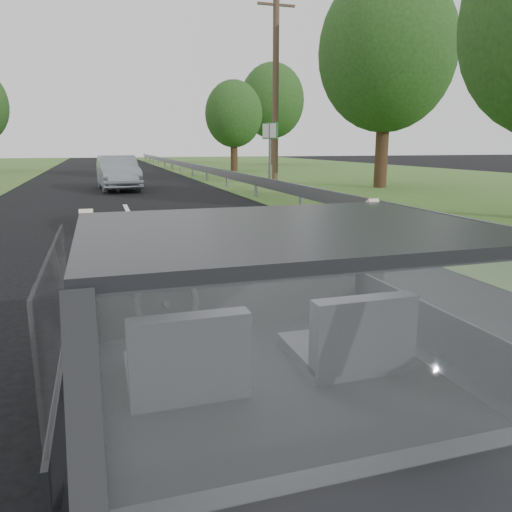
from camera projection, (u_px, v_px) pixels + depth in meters
ground at (254, 473)px, 2.74m from camera, size 140.00×140.00×0.00m
subject_car at (254, 350)px, 2.58m from camera, size 1.80×4.00×1.45m
dashboard at (225, 293)px, 3.13m from camera, size 1.58×0.45×0.30m
driver_seat at (186, 354)px, 2.16m from camera, size 0.50×0.72×0.42m
passenger_seat at (352, 333)px, 2.39m from camera, size 0.50×0.72×0.42m
steering_wheel at (167, 302)px, 2.73m from camera, size 0.36×0.36×0.04m
cat at (261, 253)px, 3.14m from camera, size 0.67×0.31×0.29m
guardrail at (297, 190)px, 13.18m from camera, size 0.05×90.00×0.32m
other_car at (118, 173)px, 19.80m from camera, size 1.84×4.14×1.33m
highway_sign at (270, 156)px, 19.61m from camera, size 0.36×1.03×2.59m
utility_pole at (276, 88)px, 21.97m from camera, size 0.31×0.31×8.42m
tree_1 at (385, 84)px, 19.94m from camera, size 5.58×5.58×8.22m
tree_2 at (234, 127)px, 33.06m from camera, size 3.79×3.79×5.73m
tree_3 at (272, 116)px, 43.11m from camera, size 6.53×6.53×8.34m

